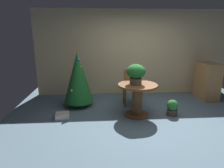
# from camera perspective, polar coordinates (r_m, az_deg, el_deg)

# --- Properties ---
(ground_plane) EXTENTS (6.60, 6.60, 0.00)m
(ground_plane) POSITION_cam_1_polar(r_m,az_deg,el_deg) (4.42, 10.98, -10.97)
(ground_plane) COLOR slate
(back_wall_panel) EXTENTS (6.00, 0.10, 2.60)m
(back_wall_panel) POSITION_cam_1_polar(r_m,az_deg,el_deg) (6.17, 6.29, 9.06)
(back_wall_panel) COLOR beige
(back_wall_panel) RESTS_ON ground_plane
(round_dining_table) EXTENTS (0.90, 0.90, 0.77)m
(round_dining_table) POSITION_cam_1_polar(r_m,az_deg,el_deg) (4.55, 7.47, -3.51)
(round_dining_table) COLOR brown
(round_dining_table) RESTS_ON ground_plane
(flower_vase) EXTENTS (0.44, 0.44, 0.46)m
(flower_vase) POSITION_cam_1_polar(r_m,az_deg,el_deg) (4.41, 7.01, 3.31)
(flower_vase) COLOR #665B51
(flower_vase) RESTS_ON round_dining_table
(wooden_chair_far) EXTENTS (0.45, 0.38, 0.95)m
(wooden_chair_far) POSITION_cam_1_polar(r_m,az_deg,el_deg) (5.25, 5.84, -0.21)
(wooden_chair_far) COLOR brown
(wooden_chair_far) RESTS_ON ground_plane
(holiday_tree) EXTENTS (0.78, 0.78, 1.44)m
(holiday_tree) POSITION_cam_1_polar(r_m,az_deg,el_deg) (5.12, -9.96, 1.93)
(holiday_tree) COLOR brown
(holiday_tree) RESTS_ON ground_plane
(gift_box_cream) EXTENTS (0.35, 0.34, 0.10)m
(gift_box_cream) POSITION_cam_1_polar(r_m,az_deg,el_deg) (4.68, -14.39, -9.03)
(gift_box_cream) COLOR silver
(gift_box_cream) RESTS_ON ground_plane
(wooden_cabinet) EXTENTS (0.47, 0.76, 1.07)m
(wooden_cabinet) POSITION_cam_1_polar(r_m,az_deg,el_deg) (6.35, 26.17, 0.78)
(wooden_cabinet) COLOR #B27F4C
(wooden_cabinet) RESTS_ON ground_plane
(potted_plant) EXTENTS (0.27, 0.27, 0.38)m
(potted_plant) POSITION_cam_1_polar(r_m,az_deg,el_deg) (4.84, 17.31, -6.58)
(potted_plant) COLOR #4C382D
(potted_plant) RESTS_ON ground_plane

